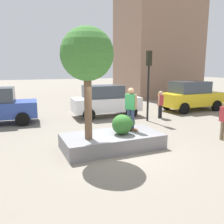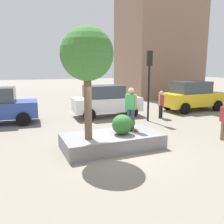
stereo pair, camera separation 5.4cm
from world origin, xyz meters
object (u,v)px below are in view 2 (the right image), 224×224
skateboard (131,129)px  passerby_with_bag (161,103)px  traffic_light_corner (149,74)px  plaza_tree (87,55)px  planter_ledge (112,141)px  police_car (106,101)px  skateboarder (131,105)px  taxi_cab (192,96)px

skateboard → passerby_with_bag: 5.54m
skateboard → traffic_light_corner: traffic_light_corner is taller
traffic_light_corner → passerby_with_bag: 2.21m
plaza_tree → skateboard: size_ratio=4.87×
planter_ledge → police_car: police_car is taller
planter_ledge → skateboarder: size_ratio=2.28×
skateboarder → passerby_with_bag: (4.09, 3.72, -0.63)m
skateboard → passerby_with_bag: passerby_with_bag is taller
skateboard → skateboarder: bearing=180.0°
traffic_light_corner → passerby_with_bag: size_ratio=2.38×
planter_ledge → skateboard: bearing=16.7°
planter_ledge → skateboard: 1.08m
traffic_light_corner → skateboarder: bearing=-131.1°
traffic_light_corner → taxi_cab: bearing=19.8°
skateboard → skateboarder: size_ratio=0.48×
skateboard → passerby_with_bag: bearing=42.2°
skateboarder → taxi_cab: bearing=33.2°
skateboarder → police_car: (1.07, 5.60, -0.59)m
police_car → plaza_tree: bearing=-116.9°
skateboarder → plaza_tree: bearing=-166.1°
passerby_with_bag → police_car: bearing=148.1°
police_car → traffic_light_corner: 3.42m
plaza_tree → taxi_cab: (9.82, 5.60, -2.48)m
skateboard → police_car: bearing=79.2°
skateboard → passerby_with_bag: (4.09, 3.72, 0.38)m
police_car → passerby_with_bag: police_car is taller
skateboard → taxi_cab: size_ratio=0.18×
traffic_light_corner → passerby_with_bag: bearing=17.5°
police_car → traffic_light_corner: (1.85, -2.25, 1.80)m
plaza_tree → skateboarder: plaza_tree is taller
skateboard → taxi_cab: taxi_cab is taller
planter_ledge → taxi_cab: bearing=31.6°
taxi_cab → passerby_with_bag: size_ratio=2.71×
skateboarder → traffic_light_corner: (2.92, 3.35, 1.21)m
skateboarder → planter_ledge: bearing=-163.3°
taxi_cab → skateboarder: bearing=-146.8°
police_car → traffic_light_corner: bearing=-50.6°
planter_ledge → traffic_light_corner: 5.92m
planter_ledge → skateboarder: skateboarder is taller
skateboarder → passerby_with_bag: size_ratio=0.99×
plaza_tree → skateboard: plaza_tree is taller
planter_ledge → police_car: 6.29m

